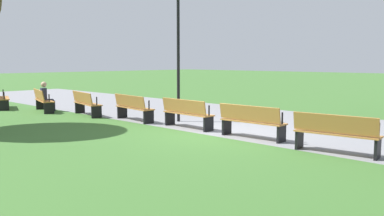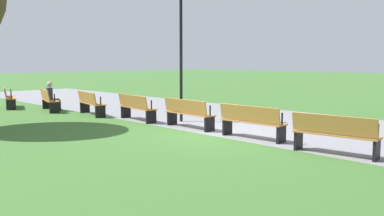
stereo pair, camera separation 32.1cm
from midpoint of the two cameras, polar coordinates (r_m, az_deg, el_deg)
ground_plane at (r=11.55m, az=4.68°, el=-3.50°), size 120.00×120.00×0.00m
path_paving at (r=13.66m, az=12.05°, el=-2.04°), size 40.42×6.33×0.01m
bench_1 at (r=19.16m, az=-23.89°, el=1.42°), size 1.87×1.07×0.89m
bench_2 at (r=17.37m, az=-19.01°, el=1.15°), size 1.88×0.95×0.89m
bench_3 at (r=15.60m, az=-13.52°, el=0.74°), size 1.87×0.82×0.89m
bench_4 at (r=13.87m, az=-7.22°, el=0.15°), size 1.86×0.68×0.89m
bench_5 at (r=12.22m, az=0.21°, el=-0.67°), size 1.83×0.54×0.89m
bench_6 at (r=10.68m, az=9.20°, el=-1.83°), size 1.83×0.54×0.89m
bench_7 at (r=9.32m, az=20.32°, el=-3.39°), size 1.86×0.68×0.89m
person_seated at (r=17.38m, az=-18.56°, el=1.70°), size 0.43×0.58×1.20m
lamp_post at (r=13.56m, az=-0.87°, el=10.61°), size 0.32×0.32×4.31m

